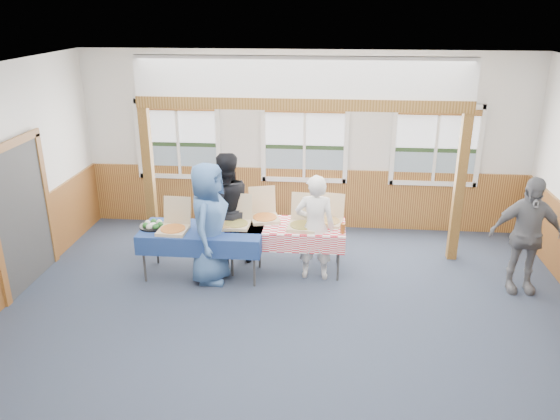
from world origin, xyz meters
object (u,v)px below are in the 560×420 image
object	(u,v)px
woman_white	(315,228)
man_blue	(209,223)
woman_black	(225,208)
person_grey	(526,235)
table_right	(286,228)
table_left	(202,232)

from	to	relation	value
woman_white	man_blue	bearing A→B (deg)	8.86
woman_white	woman_black	xyz separation A→B (m)	(-1.43, 0.44, 0.09)
woman_black	person_grey	xyz separation A→B (m)	(4.41, -0.55, -0.04)
woman_black	man_blue	size ratio (longest dim) A/B	0.98
man_blue	person_grey	bearing A→B (deg)	-83.60
woman_black	person_grey	bearing A→B (deg)	148.71
table_right	woman_white	distance (m)	0.51
table_left	woman_black	world-z (taller)	woman_black
person_grey	table_left	bearing A→B (deg)	178.82
man_blue	person_grey	world-z (taller)	man_blue
table_left	table_right	distance (m)	1.28
table_left	table_right	size ratio (longest dim) A/B	1.04
table_left	person_grey	bearing A→B (deg)	12.15
table_left	woman_black	bearing A→B (deg)	75.22
man_blue	person_grey	size ratio (longest dim) A/B	1.06
woman_white	man_blue	distance (m)	1.57
table_left	woman_white	world-z (taller)	woman_white
table_right	woman_white	size ratio (longest dim) A/B	1.16
woman_white	man_blue	size ratio (longest dim) A/B	0.89
table_left	table_right	world-z (taller)	same
woman_white	person_grey	distance (m)	2.98
woman_white	person_grey	bearing A→B (deg)	178.62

